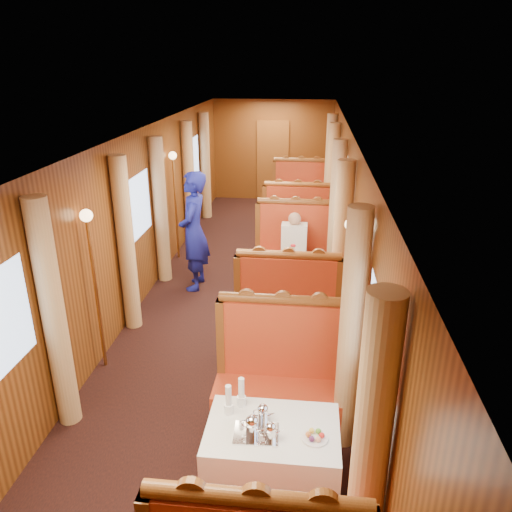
# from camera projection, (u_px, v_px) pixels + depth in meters

# --- Properties ---
(floor) EXTENTS (3.00, 12.00, 0.01)m
(floor) POSITION_uv_depth(u_px,v_px,m) (241.00, 304.00, 7.49)
(floor) COLOR black
(floor) RESTS_ON ground
(ceiling) EXTENTS (3.00, 12.00, 0.01)m
(ceiling) POSITION_uv_depth(u_px,v_px,m) (238.00, 135.00, 6.56)
(ceiling) COLOR silver
(ceiling) RESTS_ON wall_left
(wall_far) EXTENTS (3.00, 0.01, 2.50)m
(wall_far) POSITION_uv_depth(u_px,v_px,m) (273.00, 151.00, 12.56)
(wall_far) COLOR brown
(wall_far) RESTS_ON floor
(wall_left) EXTENTS (0.01, 12.00, 2.50)m
(wall_left) POSITION_uv_depth(u_px,v_px,m) (137.00, 221.00, 7.18)
(wall_left) COLOR brown
(wall_left) RESTS_ON floor
(wall_right) EXTENTS (0.01, 12.00, 2.50)m
(wall_right) POSITION_uv_depth(u_px,v_px,m) (347.00, 229.00, 6.87)
(wall_right) COLOR brown
(wall_right) RESTS_ON floor
(doorway_far) EXTENTS (0.80, 0.04, 2.00)m
(doorway_far) POSITION_uv_depth(u_px,v_px,m) (273.00, 161.00, 12.63)
(doorway_far) COLOR brown
(doorway_far) RESTS_ON floor
(table_near) EXTENTS (1.05, 0.72, 0.75)m
(table_near) POSITION_uv_depth(u_px,v_px,m) (272.00, 465.00, 4.05)
(table_near) COLOR white
(table_near) RESTS_ON floor
(banquette_near_aft) EXTENTS (1.30, 0.55, 1.34)m
(banquette_near_aft) POSITION_uv_depth(u_px,v_px,m) (280.00, 384.00, 4.96)
(banquette_near_aft) COLOR #AA1912
(banquette_near_aft) RESTS_ON floor
(table_mid) EXTENTS (1.05, 0.72, 0.75)m
(table_mid) POSITION_uv_depth(u_px,v_px,m) (291.00, 284.00, 7.28)
(table_mid) COLOR white
(table_mid) RESTS_ON floor
(banquette_mid_fwd) EXTENTS (1.30, 0.55, 1.34)m
(banquette_mid_fwd) POSITION_uv_depth(u_px,v_px,m) (288.00, 314.00, 6.32)
(banquette_mid_fwd) COLOR #AA1912
(banquette_mid_fwd) RESTS_ON floor
(banquette_mid_aft) EXTENTS (1.30, 0.55, 1.34)m
(banquette_mid_aft) POSITION_uv_depth(u_px,v_px,m) (294.00, 255.00, 8.19)
(banquette_mid_aft) COLOR #AA1912
(banquette_mid_aft) RESTS_ON floor
(table_far) EXTENTS (1.05, 0.72, 0.75)m
(table_far) POSITION_uv_depth(u_px,v_px,m) (298.00, 214.00, 10.51)
(table_far) COLOR white
(table_far) RESTS_ON floor
(banquette_far_fwd) EXTENTS (1.30, 0.55, 1.34)m
(banquette_far_fwd) POSITION_uv_depth(u_px,v_px,m) (297.00, 227.00, 9.55)
(banquette_far_fwd) COLOR #AA1912
(banquette_far_fwd) RESTS_ON floor
(banquette_far_aft) EXTENTS (1.30, 0.55, 1.34)m
(banquette_far_aft) POSITION_uv_depth(u_px,v_px,m) (300.00, 199.00, 11.42)
(banquette_far_aft) COLOR #AA1912
(banquette_far_aft) RESTS_ON floor
(tea_tray) EXTENTS (0.35, 0.27, 0.01)m
(tea_tray) POSITION_uv_depth(u_px,v_px,m) (256.00, 434.00, 3.84)
(tea_tray) COLOR silver
(tea_tray) RESTS_ON table_near
(teapot_left) EXTENTS (0.21, 0.19, 0.14)m
(teapot_left) POSITION_uv_depth(u_px,v_px,m) (252.00, 428.00, 3.80)
(teapot_left) COLOR silver
(teapot_left) RESTS_ON tea_tray
(teapot_right) EXTENTS (0.16, 0.13, 0.12)m
(teapot_right) POSITION_uv_depth(u_px,v_px,m) (271.00, 434.00, 3.76)
(teapot_right) COLOR silver
(teapot_right) RESTS_ON tea_tray
(teapot_back) EXTENTS (0.16, 0.13, 0.12)m
(teapot_back) POSITION_uv_depth(u_px,v_px,m) (263.00, 415.00, 3.96)
(teapot_back) COLOR silver
(teapot_back) RESTS_ON tea_tray
(fruit_plate) EXTENTS (0.20, 0.20, 0.05)m
(fruit_plate) POSITION_uv_depth(u_px,v_px,m) (315.00, 437.00, 3.79)
(fruit_plate) COLOR white
(fruit_plate) RESTS_ON table_near
(cup_inboard) EXTENTS (0.08, 0.08, 0.26)m
(cup_inboard) POSITION_uv_depth(u_px,v_px,m) (229.00, 402.00, 4.03)
(cup_inboard) COLOR white
(cup_inboard) RESTS_ON table_near
(cup_outboard) EXTENTS (0.08, 0.08, 0.26)m
(cup_outboard) POSITION_uv_depth(u_px,v_px,m) (241.00, 395.00, 4.13)
(cup_outboard) COLOR white
(cup_outboard) RESTS_ON table_near
(rose_vase_mid) EXTENTS (0.06, 0.06, 0.36)m
(rose_vase_mid) POSITION_uv_depth(u_px,v_px,m) (293.00, 249.00, 7.05)
(rose_vase_mid) COLOR silver
(rose_vase_mid) RESTS_ON table_mid
(rose_vase_far) EXTENTS (0.06, 0.06, 0.36)m
(rose_vase_far) POSITION_uv_depth(u_px,v_px,m) (299.00, 189.00, 10.28)
(rose_vase_far) COLOR silver
(rose_vase_far) RESTS_ON table_far
(curtain_left_near_b) EXTENTS (0.22, 0.22, 2.35)m
(curtain_left_near_b) POSITION_uv_depth(u_px,v_px,m) (54.00, 318.00, 4.69)
(curtain_left_near_b) COLOR tan
(curtain_left_near_b) RESTS_ON floor
(window_right_near) EXTENTS (0.01, 1.20, 0.90)m
(window_right_near) POSITION_uv_depth(u_px,v_px,m) (376.00, 358.00, 3.57)
(window_right_near) COLOR #92ADD2
(window_right_near) RESTS_ON wall_right
(curtain_right_near_a) EXTENTS (0.22, 0.22, 2.35)m
(curtain_right_near_a) POSITION_uv_depth(u_px,v_px,m) (369.00, 469.00, 2.97)
(curtain_right_near_a) COLOR tan
(curtain_right_near_a) RESTS_ON floor
(curtain_right_near_b) EXTENTS (0.22, 0.22, 2.35)m
(curtain_right_near_b) POSITION_uv_depth(u_px,v_px,m) (351.00, 334.00, 4.40)
(curtain_right_near_b) COLOR tan
(curtain_right_near_b) RESTS_ON floor
(window_left_mid) EXTENTS (0.01, 1.20, 0.90)m
(window_left_mid) POSITION_uv_depth(u_px,v_px,m) (136.00, 208.00, 7.10)
(window_left_mid) COLOR #92ADD2
(window_left_mid) RESTS_ON wall_left
(curtain_left_mid_a) EXTENTS (0.22, 0.22, 2.35)m
(curtain_left_mid_a) POSITION_uv_depth(u_px,v_px,m) (126.00, 246.00, 6.48)
(curtain_left_mid_a) COLOR tan
(curtain_left_mid_a) RESTS_ON floor
(curtain_left_mid_b) EXTENTS (0.22, 0.22, 2.35)m
(curtain_left_mid_b) POSITION_uv_depth(u_px,v_px,m) (160.00, 211.00, 7.92)
(curtain_left_mid_b) COLOR tan
(curtain_left_mid_b) RESTS_ON floor
(window_right_mid) EXTENTS (0.01, 1.20, 0.90)m
(window_right_mid) POSITION_uv_depth(u_px,v_px,m) (347.00, 215.00, 6.80)
(window_right_mid) COLOR #92ADD2
(window_right_mid) RESTS_ON wall_right
(curtain_right_mid_a) EXTENTS (0.22, 0.22, 2.35)m
(curtain_right_mid_a) POSITION_uv_depth(u_px,v_px,m) (341.00, 254.00, 6.20)
(curtain_right_mid_a) COLOR tan
(curtain_right_mid_a) RESTS_ON floor
(curtain_right_mid_b) EXTENTS (0.22, 0.22, 2.35)m
(curtain_right_mid_b) POSITION_uv_depth(u_px,v_px,m) (336.00, 217.00, 7.63)
(curtain_right_mid_b) COLOR tan
(curtain_right_mid_b) RESTS_ON floor
(window_left_far) EXTENTS (0.01, 1.20, 0.90)m
(window_left_far) POSITION_uv_depth(u_px,v_px,m) (192.00, 161.00, 10.33)
(window_left_far) COLOR #92ADD2
(window_left_far) RESTS_ON wall_left
(curtain_left_far_a) EXTENTS (0.22, 0.22, 2.35)m
(curtain_left_far_a) POSITION_uv_depth(u_px,v_px,m) (189.00, 183.00, 9.71)
(curtain_left_far_a) COLOR tan
(curtain_left_far_a) RESTS_ON floor
(curtain_left_far_b) EXTENTS (0.22, 0.22, 2.35)m
(curtain_left_far_b) POSITION_uv_depth(u_px,v_px,m) (205.00, 166.00, 11.14)
(curtain_left_far_b) COLOR tan
(curtain_left_far_b) RESTS_ON floor
(window_right_far) EXTENTS (0.01, 1.20, 0.90)m
(window_right_far) POSITION_uv_depth(u_px,v_px,m) (337.00, 164.00, 10.03)
(window_right_far) COLOR #92ADD2
(window_right_far) RESTS_ON wall_right
(curtain_right_far_a) EXTENTS (0.22, 0.22, 2.35)m
(curtain_right_far_a) POSITION_uv_depth(u_px,v_px,m) (332.00, 186.00, 9.42)
(curtain_right_far_a) COLOR tan
(curtain_right_far_a) RESTS_ON floor
(curtain_right_far_b) EXTENTS (0.22, 0.22, 2.35)m
(curtain_right_far_b) POSITION_uv_depth(u_px,v_px,m) (330.00, 169.00, 10.86)
(curtain_right_far_b) COLOR tan
(curtain_right_far_b) RESTS_ON floor
(sconce_left_fore) EXTENTS (0.14, 0.14, 1.95)m
(sconce_left_fore) POSITION_uv_depth(u_px,v_px,m) (92.00, 258.00, 5.50)
(sconce_left_fore) COLOR #BF8C3F
(sconce_left_fore) RESTS_ON floor
(sconce_right_fore) EXTENTS (0.14, 0.14, 1.95)m
(sconce_right_fore) POSITION_uv_depth(u_px,v_px,m) (348.00, 269.00, 5.22)
(sconce_right_fore) COLOR #BF8C3F
(sconce_right_fore) RESTS_ON floor
(sconce_left_aft) EXTENTS (0.14, 0.14, 1.95)m
(sconce_left_aft) POSITION_uv_depth(u_px,v_px,m) (174.00, 184.00, 8.73)
(sconce_left_aft) COLOR #BF8C3F
(sconce_left_aft) RESTS_ON floor
(sconce_right_aft) EXTENTS (0.14, 0.14, 1.95)m
(sconce_right_aft) POSITION_uv_depth(u_px,v_px,m) (336.00, 188.00, 8.45)
(sconce_right_aft) COLOR #BF8C3F
(sconce_right_aft) RESTS_ON floor
(steward) EXTENTS (0.47, 0.70, 1.88)m
(steward) POSITION_uv_depth(u_px,v_px,m) (194.00, 231.00, 7.72)
(steward) COLOR navy
(steward) RESTS_ON floor
(passenger) EXTENTS (0.40, 0.44, 0.76)m
(passenger) POSITION_uv_depth(u_px,v_px,m) (294.00, 242.00, 7.87)
(passenger) COLOR beige
(passenger) RESTS_ON banquette_mid_aft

